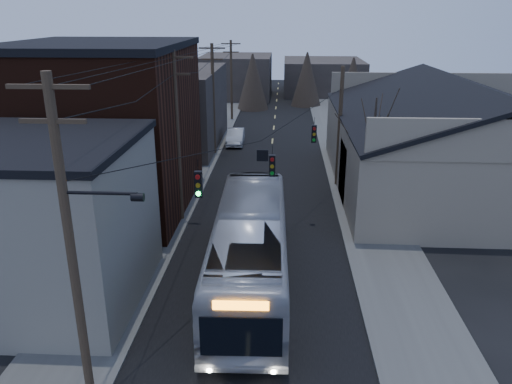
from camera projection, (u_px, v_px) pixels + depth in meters
road_surface at (270, 164)px, 41.35m from camera, size 9.00×110.00×0.02m
sidewalk_left at (192, 163)px, 41.68m from camera, size 4.00×110.00×0.12m
sidewalk_right at (349, 165)px, 40.99m from camera, size 4.00×110.00×0.12m
building_clapboard at (41, 225)px, 20.93m from camera, size 8.00×8.00×7.00m
building_brick at (104, 131)px, 30.80m from camera, size 10.00×12.00×10.00m
building_left_far at (170, 108)px, 46.31m from camera, size 9.00×14.00×7.00m
warehouse at (453, 151)px, 35.05m from camera, size 16.16×20.60×7.73m
building_far_left at (237, 76)px, 73.52m from camera, size 10.00×12.00×6.00m
building_far_right at (323, 76)px, 77.69m from camera, size 12.00×14.00×5.00m
bare_tree at (372, 157)px, 30.40m from camera, size 0.40×0.40×7.20m
utility_lines at (223, 119)px, 34.34m from camera, size 11.24×45.28×10.50m
bus at (250, 248)px, 22.50m from camera, size 3.45×13.48×3.74m
parked_car at (236, 137)px, 47.52m from camera, size 1.63×4.44×1.45m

